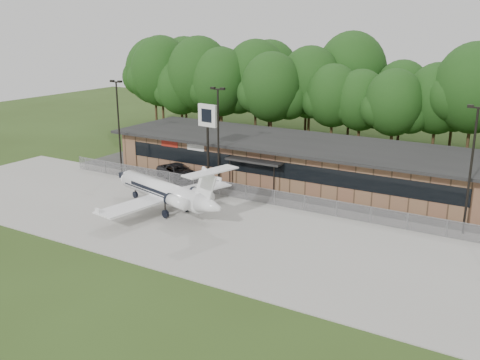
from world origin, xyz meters
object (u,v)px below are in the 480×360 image
Objects in this scene: terminal at (296,160)px; pole_sign at (207,124)px; suv at (179,172)px; business_jet at (166,192)px.

terminal is 10.54m from pole_sign.
terminal is at bearing -34.52° from suv.
pole_sign is at bearing -74.27° from suv.
suv is at bearing 178.73° from pole_sign.
suv is (-5.31, 8.74, -0.99)m from business_jet.
pole_sign reaches higher than terminal.
terminal is 12.61m from suv.
business_jet is 2.53× the size of suv.
business_jet is 1.76× the size of pole_sign.
suv is 0.70× the size of pole_sign.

